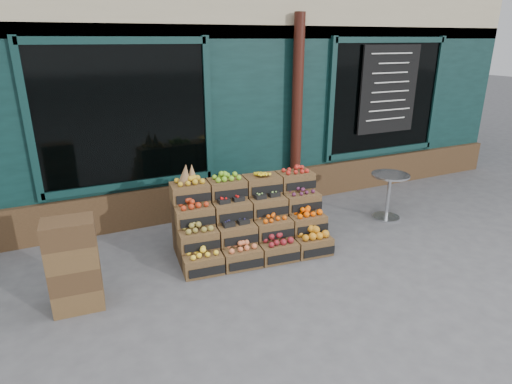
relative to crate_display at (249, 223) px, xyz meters
name	(u,v)px	position (x,y,z in m)	size (l,w,h in m)	color
ground	(293,268)	(0.29, -0.73, -0.39)	(60.00, 60.00, 0.00)	#4D4D50
shop_facade	(176,59)	(0.29, 4.38, 2.00)	(12.00, 6.24, 4.80)	black
crate_display	(249,223)	(0.00, 0.00, 0.00)	(2.12, 1.19, 1.28)	brown
spare_crates	(74,265)	(-2.27, -0.47, 0.13)	(0.55, 0.40, 1.04)	brown
bistro_table	(389,191)	(2.50, 0.04, 0.08)	(0.60, 0.60, 0.76)	silver
shopkeeper	(140,154)	(-1.02, 2.17, 0.58)	(0.71, 0.47, 1.95)	#17522D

